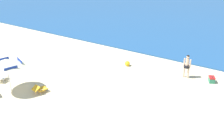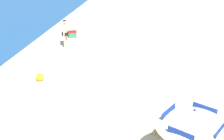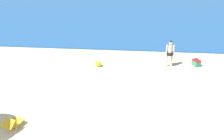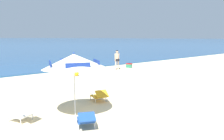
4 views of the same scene
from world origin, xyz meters
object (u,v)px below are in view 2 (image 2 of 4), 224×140
(lounge_chair_facing_sea, at_px, (168,129))
(beach_ball, at_px, (40,77))
(person_standing_near_shore, at_px, (65,31))
(beach_umbrella_striped_main, at_px, (194,118))
(cooler_box, at_px, (73,34))

(lounge_chair_facing_sea, relative_size, beach_ball, 2.72)
(lounge_chair_facing_sea, distance_m, person_standing_near_shore, 9.70)
(person_standing_near_shore, bearing_deg, beach_umbrella_striped_main, -139.57)
(beach_umbrella_striped_main, bearing_deg, cooler_box, 36.32)
(cooler_box, bearing_deg, person_standing_near_shore, -172.75)
(beach_umbrella_striped_main, bearing_deg, lounge_chair_facing_sea, 24.74)
(lounge_chair_facing_sea, bearing_deg, person_standing_near_shore, 43.41)
(beach_ball, bearing_deg, beach_umbrella_striped_main, -122.21)
(beach_ball, bearing_deg, lounge_chair_facing_sea, -113.64)
(beach_umbrella_striped_main, relative_size, person_standing_near_shore, 1.58)
(beach_umbrella_striped_main, distance_m, cooler_box, 13.01)
(lounge_chair_facing_sea, bearing_deg, beach_ball, 66.36)
(lounge_chair_facing_sea, xyz_separation_m, cooler_box, (8.70, 6.86, -0.07))
(beach_umbrella_striped_main, bearing_deg, beach_ball, 57.79)
(cooler_box, distance_m, beach_ball, 6.00)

